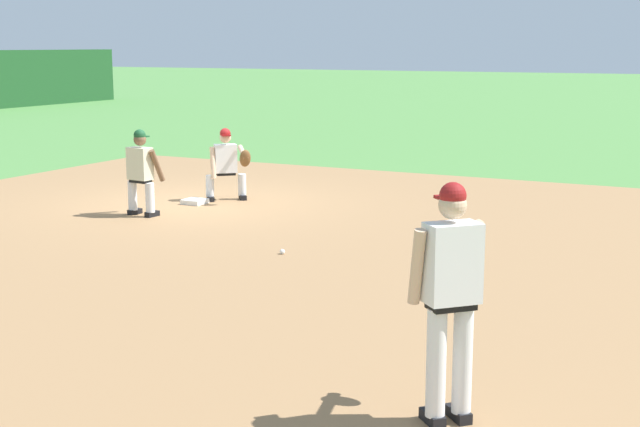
% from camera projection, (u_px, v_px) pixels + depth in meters
% --- Properties ---
extents(ground_plane, '(160.00, 160.00, 0.00)m').
position_uv_depth(ground_plane, '(195.00, 204.00, 16.12)').
color(ground_plane, '#518942').
extents(infield_dirt_patch, '(18.00, 18.00, 0.01)m').
position_uv_depth(infield_dirt_patch, '(270.00, 269.00, 11.45)').
color(infield_dirt_patch, '#9E754C').
rests_on(infield_dirt_patch, ground).
extents(first_base_bag, '(0.38, 0.38, 0.09)m').
position_uv_depth(first_base_bag, '(195.00, 202.00, 16.11)').
color(first_base_bag, white).
rests_on(first_base_bag, ground).
extents(baseball, '(0.07, 0.07, 0.07)m').
position_uv_depth(baseball, '(282.00, 252.00, 12.25)').
color(baseball, white).
rests_on(baseball, ground).
extents(pitcher, '(0.85, 0.55, 1.86)m').
position_uv_depth(pitcher, '(451.00, 288.00, 6.62)').
color(pitcher, black).
rests_on(pitcher, ground).
extents(first_baseman, '(0.75, 1.08, 1.34)m').
position_uv_depth(first_baseman, '(227.00, 161.00, 16.32)').
color(first_baseman, black).
rests_on(first_baseman, ground).
extents(baserunner, '(0.48, 0.62, 1.46)m').
position_uv_depth(baserunner, '(141.00, 169.00, 14.87)').
color(baserunner, black).
rests_on(baserunner, ground).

